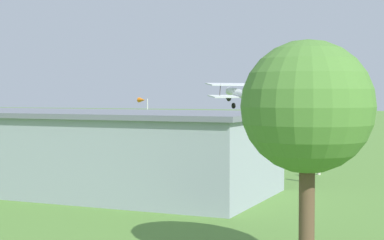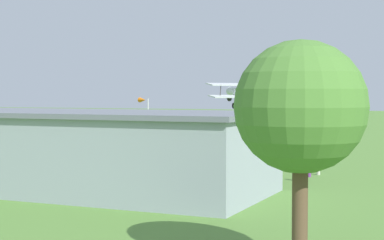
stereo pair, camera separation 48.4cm
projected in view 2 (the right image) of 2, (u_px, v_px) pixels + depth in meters
ground_plane at (190, 153)px, 78.46m from camera, size 400.00×400.00×0.00m
hangar at (51, 149)px, 49.62m from camera, size 34.80×14.21×6.01m
biplane at (241, 93)px, 71.75m from camera, size 6.97×7.10×3.63m
person_beside_truck at (318, 166)px, 57.45m from camera, size 0.44×0.44×1.63m
person_crossing_taxiway at (309, 168)px, 56.06m from camera, size 0.50×0.50×1.54m
person_near_hangar_door at (302, 171)px, 53.08m from camera, size 0.46×0.46×1.74m
tree_by_windsock at (301, 108)px, 26.19m from camera, size 5.51×5.51×9.57m
windsock at (144, 105)px, 75.87m from camera, size 1.47×1.19×6.85m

